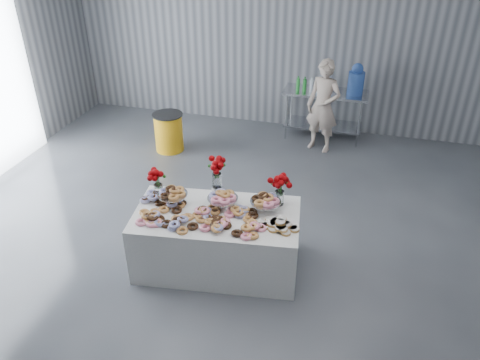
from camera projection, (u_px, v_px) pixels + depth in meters
The scene contains 16 objects.
ground at pixel (202, 269), 5.67m from camera, with size 9.00×9.00×0.00m, color #3D4045.
room_walls at pixel (166, 48), 4.44m from camera, with size 8.04×9.04×4.02m.
display_table at pixel (217, 240), 5.56m from camera, with size 1.90×1.00×0.75m, color white.
prep_table at pixel (325, 106), 8.53m from camera, with size 1.50×0.60×0.90m.
donut_mounds at pixel (215, 213), 5.31m from camera, with size 1.80×0.80×0.09m, color tan, non-canonical shape.
cake_stand_left at pixel (172, 193), 5.49m from camera, with size 0.36×0.36×0.17m.
cake_stand_mid at pixel (223, 197), 5.42m from camera, with size 0.36×0.36×0.17m.
cake_stand_right at pixel (266, 200), 5.36m from camera, with size 0.36×0.36×0.17m.
danish_pile at pixel (281, 223), 5.13m from camera, with size 0.48×0.48×0.11m, color silver, non-canonical shape.
bouquet_left at pixel (157, 176), 5.52m from camera, with size 0.26×0.26×0.42m.
bouquet_right at pixel (280, 183), 5.39m from camera, with size 0.26×0.26×0.42m.
bouquet_center at pixel (217, 170), 5.48m from camera, with size 0.26×0.26×0.57m.
water_jug at pixel (356, 80), 8.15m from camera, with size 0.28×0.28×0.55m.
drink_bottles at pixel (308, 84), 8.31m from camera, with size 0.54×0.08×0.27m, color #268C33, non-canonical shape.
person at pixel (323, 106), 8.02m from camera, with size 0.59×0.39×1.62m, color #CC8C93.
trash_barrel at pixel (169, 132), 8.23m from camera, with size 0.53×0.53×0.68m.
Camera 1 is at (1.59, -4.04, 3.84)m, focal length 35.00 mm.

